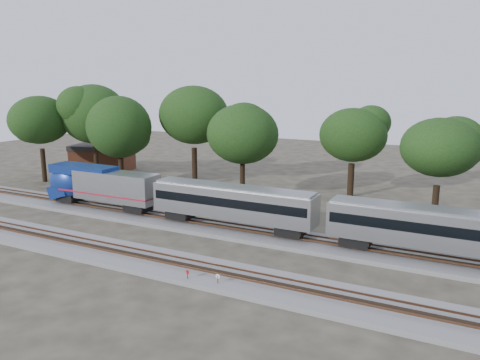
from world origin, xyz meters
name	(u,v)px	position (x,y,z in m)	size (l,w,h in m)	color
ground	(171,246)	(0.00, 0.00, 0.00)	(160.00, 160.00, 0.00)	#383328
track_far	(206,226)	(0.00, 6.00, 0.21)	(160.00, 5.00, 0.73)	slate
track_near	(143,259)	(0.00, -4.00, 0.21)	(160.00, 5.00, 0.73)	slate
switch_stand_red	(188,275)	(5.66, -5.96, 0.68)	(0.33, 0.15, 1.07)	#512D19
switch_stand_white	(218,279)	(7.99, -5.64, 0.69)	(0.34, 0.06, 1.08)	#512D19
switch_lever	(193,283)	(6.12, -5.99, 0.15)	(0.50, 0.30, 0.30)	#512D19
brick_building	(103,158)	(-31.08, 25.02, 2.18)	(10.39, 8.51, 4.33)	brown
tree_0	(40,120)	(-32.66, 14.54, 9.02)	(9.18, 9.18, 12.95)	black
tree_1	(93,114)	(-26.75, 19.08, 9.76)	(9.93, 9.93, 14.00)	black
tree_2	(119,127)	(-20.33, 17.13, 8.31)	(8.46, 8.46, 11.93)	black
tree_3	(194,115)	(-11.68, 22.53, 9.87)	(10.05, 10.05, 14.16)	black
tree_4	(242,134)	(-2.10, 18.47, 8.12)	(8.28, 8.28, 11.67)	black
tree_5	(353,135)	(9.72, 25.63, 7.88)	(8.03, 8.03, 11.32)	black
tree_6	(440,147)	(20.42, 16.06, 8.20)	(8.35, 8.35, 11.77)	black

